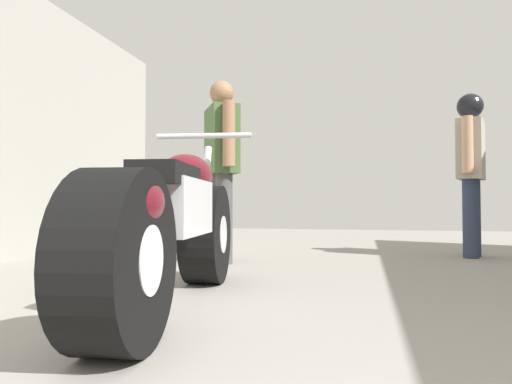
{
  "coord_description": "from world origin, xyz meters",
  "views": [
    {
      "loc": [
        0.22,
        0.26,
        0.52
      ],
      "look_at": [
        -0.54,
        3.43,
        0.62
      ],
      "focal_mm": 32.18,
      "sensor_mm": 36.0,
      "label": 1
    }
  ],
  "objects": [
    {
      "name": "ground_plane",
      "position": [
        0.0,
        3.14,
        0.0
      ],
      "size": [
        15.07,
        15.07,
        0.0
      ],
      "primitive_type": "plane",
      "color": "gray"
    },
    {
      "name": "motorcycle_maroon_cruiser",
      "position": [
        -0.72,
        2.42,
        0.41
      ],
      "size": [
        0.67,
        2.16,
        1.0
      ],
      "color": "black",
      "rests_on": "ground_plane"
    },
    {
      "name": "mechanic_in_blue",
      "position": [
        -1.08,
        4.31,
        0.95
      ],
      "size": [
        0.44,
        0.64,
        1.69
      ],
      "color": "#4C4C4C",
      "rests_on": "ground_plane"
    },
    {
      "name": "mechanic_with_helmet",
      "position": [
        1.28,
        5.32,
        1.0
      ],
      "size": [
        0.36,
        0.66,
        1.68
      ],
      "color": "#2D3851",
      "rests_on": "ground_plane"
    }
  ]
}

